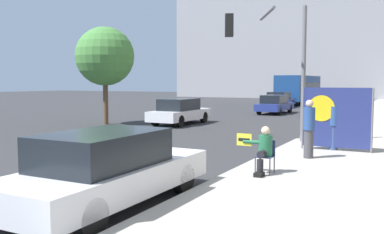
{
  "coord_description": "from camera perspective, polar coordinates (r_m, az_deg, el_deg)",
  "views": [
    {
      "loc": [
        5.88,
        -6.85,
        2.4
      ],
      "look_at": [
        -0.64,
        5.7,
        1.23
      ],
      "focal_mm": 40.0,
      "sensor_mm": 36.0,
      "label": 1
    }
  ],
  "objects": [
    {
      "name": "car_on_road_midblock",
      "position": [
        32.71,
        10.97,
        1.68
      ],
      "size": [
        1.72,
        4.69,
        1.4
      ],
      "color": "navy",
      "rests_on": "ground_plane"
    },
    {
      "name": "ground_plane",
      "position": [
        9.34,
        -12.95,
        -10.28
      ],
      "size": [
        160.0,
        160.0,
        0.0
      ],
      "primitive_type": "plane",
      "color": "#303033"
    },
    {
      "name": "city_bus_on_road",
      "position": [
        47.56,
        14.05,
        3.81
      ],
      "size": [
        2.6,
        10.17,
        3.02
      ],
      "color": "navy",
      "rests_on": "ground_plane"
    },
    {
      "name": "car_on_road_distant",
      "position": [
        40.06,
        11.57,
        2.25
      ],
      "size": [
        1.83,
        4.68,
        1.46
      ],
      "color": "navy",
      "rests_on": "ground_plane"
    },
    {
      "name": "protest_banner",
      "position": [
        14.75,
        18.61,
        -0.07
      ],
      "size": [
        2.25,
        0.06,
        2.07
      ],
      "color": "slate",
      "rests_on": "sidewalk_curb"
    },
    {
      "name": "street_tree_near_curb",
      "position": [
        24.52,
        -11.54,
        7.91
      ],
      "size": [
        3.27,
        3.27,
        5.45
      ],
      "color": "brown",
      "rests_on": "ground_plane"
    },
    {
      "name": "seated_protester",
      "position": [
        10.67,
        9.52,
        -4.21
      ],
      "size": [
        0.93,
        0.77,
        1.16
      ],
      "rotation": [
        0.0,
        0.0,
        -0.34
      ],
      "color": "#474C56",
      "rests_on": "sidewalk_curb"
    },
    {
      "name": "jogger_on_sidewalk",
      "position": [
        13.09,
        15.33,
        -1.48
      ],
      "size": [
        0.34,
        0.34,
        1.73
      ],
      "rotation": [
        0.0,
        0.0,
        3.37
      ],
      "color": "#424247",
      "rests_on": "sidewalk_curb"
    },
    {
      "name": "traffic_light_pole",
      "position": [
        16.41,
        10.86,
        8.79
      ],
      "size": [
        2.77,
        2.54,
        5.07
      ],
      "color": "slate",
      "rests_on": "sidewalk_curb"
    },
    {
      "name": "sidewalk_curb",
      "position": [
        22.08,
        21.63,
        -1.66
      ],
      "size": [
        3.85,
        90.0,
        0.14
      ],
      "primitive_type": "cube",
      "color": "#A8A399",
      "rests_on": "ground_plane"
    },
    {
      "name": "pedestrian_behind",
      "position": [
        14.91,
        18.38,
        -0.96
      ],
      "size": [
        0.34,
        0.34,
        1.66
      ],
      "rotation": [
        0.0,
        0.0,
        3.48
      ],
      "color": "#334775",
      "rests_on": "sidewalk_curb"
    },
    {
      "name": "parked_car_curbside",
      "position": [
        8.37,
        -11.28,
        -6.86
      ],
      "size": [
        1.85,
        4.8,
        1.46
      ],
      "color": "silver",
      "rests_on": "ground_plane"
    },
    {
      "name": "car_on_road_nearest",
      "position": [
        24.02,
        -1.61,
        0.73
      ],
      "size": [
        1.73,
        4.65,
        1.45
      ],
      "color": "silver",
      "rests_on": "ground_plane"
    }
  ]
}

